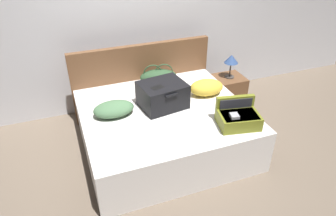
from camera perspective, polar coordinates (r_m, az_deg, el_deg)
name	(u,v)px	position (r m, az deg, el deg)	size (l,w,h in m)	color
ground_plane	(176,166)	(3.72, 1.49, -10.51)	(12.00, 12.00, 0.00)	#6B5B4C
back_wall	(133,17)	(4.48, -6.47, 16.08)	(8.00, 0.10, 2.60)	silver
bed	(164,128)	(3.84, -0.68, -3.74)	(1.92, 1.72, 0.54)	silver
headboard	(142,79)	(4.45, -4.68, 5.21)	(1.96, 0.08, 1.03)	brown
hard_case_large	(162,95)	(3.69, -1.03, 2.47)	(0.57, 0.49, 0.30)	black
hard_case_medium	(238,117)	(3.47, 12.66, -1.67)	(0.49, 0.41, 0.28)	olive
duffel_bag	(158,77)	(4.21, -1.77, 5.73)	(0.53, 0.34, 0.29)	#2D4C2D
pillow_near_headboard	(114,109)	(3.60, -9.86, -0.18)	(0.46, 0.30, 0.16)	#4C724C
pillow_center_head	(206,87)	(3.99, 7.02, 3.74)	(0.43, 0.28, 0.20)	gold
nightstand	(228,91)	(4.80, 10.83, 3.01)	(0.44, 0.40, 0.47)	brown
table_lamp	(231,60)	(4.58, 11.47, 8.56)	(0.20, 0.20, 0.35)	#3F3833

